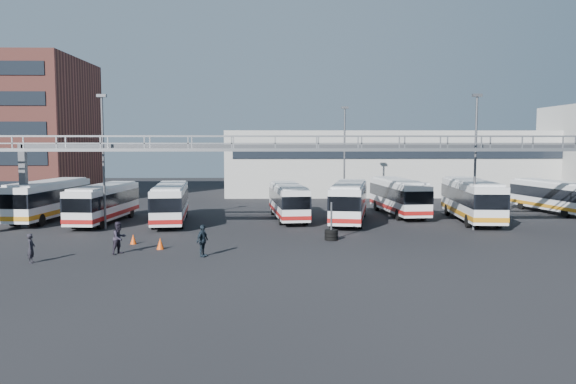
{
  "coord_description": "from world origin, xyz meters",
  "views": [
    {
      "loc": [
        -2.97,
        -34.73,
        6.63
      ],
      "look_at": [
        -2.07,
        6.0,
        3.01
      ],
      "focal_mm": 35.0,
      "sensor_mm": 36.0,
      "label": 1
    }
  ],
  "objects_px": {
    "pedestrian_b": "(119,238)",
    "cone_right": "(160,243)",
    "bus_2": "(170,202)",
    "light_pole_mid": "(475,154)",
    "bus_6": "(399,195)",
    "pedestrian_a": "(31,248)",
    "light_pole_left": "(103,154)",
    "bus_5": "(349,200)",
    "bus_4": "(288,200)",
    "bus_9": "(552,195)",
    "tire_stack": "(331,234)",
    "cone_left": "(133,239)",
    "bus_7": "(471,199)",
    "bus_1": "(104,202)",
    "bus_0": "(49,198)",
    "pedestrian_d": "(202,241)",
    "light_pole_back": "(344,151)"
  },
  "relations": [
    {
      "from": "cone_left",
      "to": "tire_stack",
      "type": "relative_size",
      "value": 0.25
    },
    {
      "from": "bus_4",
      "to": "bus_7",
      "type": "relative_size",
      "value": 0.88
    },
    {
      "from": "bus_6",
      "to": "bus_4",
      "type": "bearing_deg",
      "value": -170.44
    },
    {
      "from": "bus_2",
      "to": "light_pole_mid",
      "type": "bearing_deg",
      "value": -16.4
    },
    {
      "from": "light_pole_mid",
      "to": "bus_5",
      "type": "distance_m",
      "value": 10.65
    },
    {
      "from": "bus_4",
      "to": "bus_6",
      "type": "relative_size",
      "value": 0.93
    },
    {
      "from": "pedestrian_b",
      "to": "cone_right",
      "type": "relative_size",
      "value": 2.68
    },
    {
      "from": "cone_right",
      "to": "tire_stack",
      "type": "xyz_separation_m",
      "value": [
        10.94,
        3.0,
        0.08
      ]
    },
    {
      "from": "pedestrian_a",
      "to": "light_pole_mid",
      "type": "bearing_deg",
      "value": -75.01
    },
    {
      "from": "bus_2",
      "to": "cone_right",
      "type": "relative_size",
      "value": 14.73
    },
    {
      "from": "light_pole_left",
      "to": "tire_stack",
      "type": "distance_m",
      "value": 18.35
    },
    {
      "from": "bus_7",
      "to": "bus_9",
      "type": "height_order",
      "value": "bus_7"
    },
    {
      "from": "light_pole_back",
      "to": "bus_2",
      "type": "distance_m",
      "value": 19.4
    },
    {
      "from": "bus_7",
      "to": "light_pole_left",
      "type": "bearing_deg",
      "value": -168.07
    },
    {
      "from": "pedestrian_a",
      "to": "cone_left",
      "type": "bearing_deg",
      "value": -42.36
    },
    {
      "from": "pedestrian_b",
      "to": "bus_5",
      "type": "bearing_deg",
      "value": -16.76
    },
    {
      "from": "bus_4",
      "to": "bus_5",
      "type": "bearing_deg",
      "value": -25.25
    },
    {
      "from": "bus_6",
      "to": "pedestrian_a",
      "type": "bearing_deg",
      "value": -146.56
    },
    {
      "from": "bus_5",
      "to": "bus_6",
      "type": "height_order",
      "value": "bus_5"
    },
    {
      "from": "pedestrian_d",
      "to": "tire_stack",
      "type": "bearing_deg",
      "value": -31.85
    },
    {
      "from": "bus_9",
      "to": "cone_right",
      "type": "relative_size",
      "value": 14.1
    },
    {
      "from": "light_pole_left",
      "to": "tire_stack",
      "type": "xyz_separation_m",
      "value": [
        16.79,
        -5.19,
        -5.29
      ]
    },
    {
      "from": "bus_7",
      "to": "bus_9",
      "type": "bearing_deg",
      "value": 34.14
    },
    {
      "from": "light_pole_left",
      "to": "bus_7",
      "type": "height_order",
      "value": "light_pole_left"
    },
    {
      "from": "bus_6",
      "to": "bus_7",
      "type": "distance_m",
      "value": 6.68
    },
    {
      "from": "bus_1",
      "to": "pedestrian_a",
      "type": "distance_m",
      "value": 15.47
    },
    {
      "from": "bus_4",
      "to": "tire_stack",
      "type": "height_order",
      "value": "bus_4"
    },
    {
      "from": "bus_9",
      "to": "pedestrian_d",
      "type": "bearing_deg",
      "value": -157.8
    },
    {
      "from": "bus_5",
      "to": "bus_1",
      "type": "bearing_deg",
      "value": -168.88
    },
    {
      "from": "light_pole_mid",
      "to": "bus_2",
      "type": "relative_size",
      "value": 0.96
    },
    {
      "from": "light_pole_left",
      "to": "bus_1",
      "type": "xyz_separation_m",
      "value": [
        -1.1,
        3.39,
        -3.99
      ]
    },
    {
      "from": "pedestrian_b",
      "to": "pedestrian_d",
      "type": "xyz_separation_m",
      "value": [
        5.05,
        -0.91,
        -0.03
      ]
    },
    {
      "from": "cone_left",
      "to": "bus_4",
      "type": "bearing_deg",
      "value": 47.85
    },
    {
      "from": "bus_5",
      "to": "tire_stack",
      "type": "relative_size",
      "value": 4.28
    },
    {
      "from": "cone_right",
      "to": "bus_0",
      "type": "bearing_deg",
      "value": 132.37
    },
    {
      "from": "cone_left",
      "to": "pedestrian_a",
      "type": "bearing_deg",
      "value": -126.13
    },
    {
      "from": "bus_1",
      "to": "bus_4",
      "type": "distance_m",
      "value": 15.3
    },
    {
      "from": "light_pole_back",
      "to": "pedestrian_b",
      "type": "distance_m",
      "value": 29.08
    },
    {
      "from": "bus_9",
      "to": "tire_stack",
      "type": "distance_m",
      "value": 26.37
    },
    {
      "from": "bus_6",
      "to": "bus_2",
      "type": "bearing_deg",
      "value": -172.32
    },
    {
      "from": "bus_4",
      "to": "bus_9",
      "type": "xyz_separation_m",
      "value": [
        24.87,
        3.91,
        -0.01
      ]
    },
    {
      "from": "light_pole_left",
      "to": "cone_left",
      "type": "height_order",
      "value": "light_pole_left"
    },
    {
      "from": "bus_6",
      "to": "bus_9",
      "type": "height_order",
      "value": "bus_6"
    },
    {
      "from": "bus_1",
      "to": "bus_5",
      "type": "distance_m",
      "value": 20.21
    },
    {
      "from": "light_pole_left",
      "to": "bus_0",
      "type": "xyz_separation_m",
      "value": [
        -6.31,
        5.14,
        -3.87
      ]
    },
    {
      "from": "bus_2",
      "to": "bus_9",
      "type": "xyz_separation_m",
      "value": [
        34.59,
        5.82,
        -0.09
      ]
    },
    {
      "from": "bus_9",
      "to": "bus_4",
      "type": "bearing_deg",
      "value": 178.21
    },
    {
      "from": "light_pole_left",
      "to": "bus_5",
      "type": "bearing_deg",
      "value": 10.04
    },
    {
      "from": "bus_0",
      "to": "cone_right",
      "type": "bearing_deg",
      "value": -42.13
    },
    {
      "from": "bus_2",
      "to": "light_pole_left",
      "type": "bearing_deg",
      "value": -150.12
    }
  ]
}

